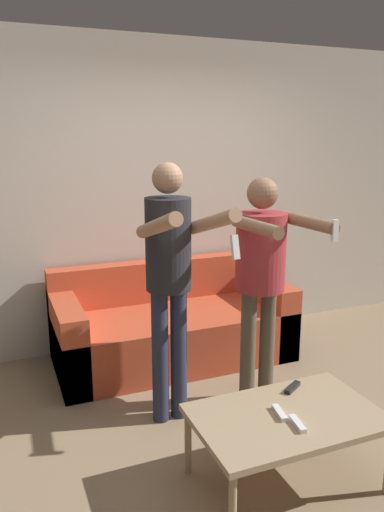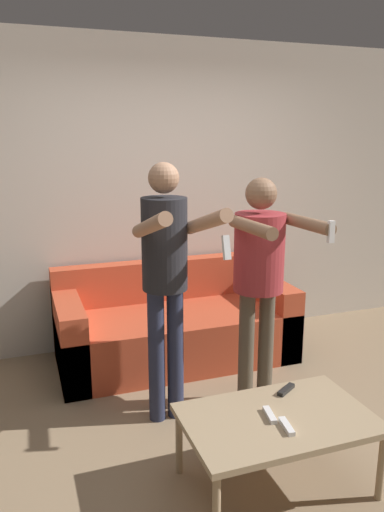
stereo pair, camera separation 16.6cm
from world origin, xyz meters
TOP-DOWN VIEW (x-y plane):
  - ground_plane at (0.00, 0.00)m, footprint 14.00×14.00m
  - wall_back at (0.00, 1.87)m, footprint 6.40×0.06m
  - couch at (-0.05, 1.39)m, footprint 1.96×0.89m
  - person_standing_left at (-0.38, 0.48)m, footprint 0.41×0.77m
  - person_standing_right at (0.29, 0.49)m, footprint 0.46×0.71m
  - coffee_table at (-0.01, -0.35)m, footprint 1.01×0.64m
  - remote_near at (-0.03, -0.47)m, footprint 0.06×0.15m
  - remote_mid at (-0.06, -0.34)m, footprint 0.06×0.15m
  - remote_far at (0.16, -0.13)m, footprint 0.15×0.11m

SIDE VIEW (x-z plane):
  - ground_plane at x=0.00m, z-range 0.00..0.00m
  - couch at x=-0.05m, z-range -0.12..0.67m
  - coffee_table at x=-0.01m, z-range 0.17..0.60m
  - remote_near at x=-0.03m, z-range 0.42..0.45m
  - remote_mid at x=-0.06m, z-range 0.42..0.45m
  - remote_far at x=0.16m, z-range 0.42..0.45m
  - person_standing_right at x=0.29m, z-range 0.21..1.83m
  - person_standing_left at x=-0.38m, z-range 0.21..1.93m
  - wall_back at x=0.00m, z-range 0.00..2.70m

